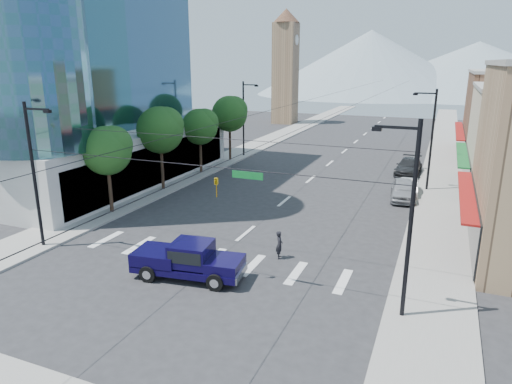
# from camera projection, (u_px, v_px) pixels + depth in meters

# --- Properties ---
(ground) EXTENTS (160.00, 160.00, 0.00)m
(ground) POSITION_uv_depth(u_px,v_px,m) (203.00, 269.00, 25.56)
(ground) COLOR #28282B
(ground) RESTS_ON ground
(sidewalk_left) EXTENTS (4.00, 120.00, 0.15)m
(sidewalk_left) POSITION_uv_depth(u_px,v_px,m) (264.00, 142.00, 65.50)
(sidewalk_left) COLOR gray
(sidewalk_left) RESTS_ON ground
(sidewalk_right) EXTENTS (4.00, 120.00, 0.15)m
(sidewalk_right) POSITION_uv_depth(u_px,v_px,m) (444.00, 155.00, 56.69)
(sidewalk_right) COLOR gray
(sidewalk_right) RESTS_ON ground
(office_tower) EXTENTS (29.50, 27.00, 30.00)m
(office_tower) POSITION_uv_depth(u_px,v_px,m) (26.00, 26.00, 43.54)
(office_tower) COLOR #B7B7B2
(office_tower) RESTS_ON ground
(clock_tower) EXTENTS (4.80, 4.80, 20.40)m
(clock_tower) POSITION_uv_depth(u_px,v_px,m) (286.00, 65.00, 83.80)
(clock_tower) COLOR #8C6B4C
(clock_tower) RESTS_ON ground
(mountain_left) EXTENTS (80.00, 80.00, 22.00)m
(mountain_left) POSITION_uv_depth(u_px,v_px,m) (370.00, 63.00, 161.36)
(mountain_left) COLOR gray
(mountain_left) RESTS_ON ground
(mountain_right) EXTENTS (90.00, 90.00, 18.00)m
(mountain_right) POSITION_uv_depth(u_px,v_px,m) (477.00, 69.00, 157.95)
(mountain_right) COLOR gray
(mountain_right) RESTS_ON ground
(tree_near) EXTENTS (3.65, 3.64, 6.71)m
(tree_near) POSITION_uv_depth(u_px,v_px,m) (109.00, 149.00, 33.67)
(tree_near) COLOR black
(tree_near) RESTS_ON ground
(tree_midnear) EXTENTS (4.09, 4.09, 7.52)m
(tree_midnear) POSITION_uv_depth(u_px,v_px,m) (162.00, 129.00, 39.73)
(tree_midnear) COLOR black
(tree_midnear) RESTS_ON ground
(tree_midfar) EXTENTS (3.65, 3.64, 6.71)m
(tree_midfar) POSITION_uv_depth(u_px,v_px,m) (201.00, 126.00, 46.12)
(tree_midfar) COLOR black
(tree_midfar) RESTS_ON ground
(tree_far) EXTENTS (4.09, 4.09, 7.52)m
(tree_far) POSITION_uv_depth(u_px,v_px,m) (231.00, 113.00, 52.17)
(tree_far) COLOR black
(tree_far) RESTS_ON ground
(signal_rig) EXTENTS (21.80, 0.20, 9.00)m
(signal_rig) POSITION_uv_depth(u_px,v_px,m) (194.00, 195.00, 23.33)
(signal_rig) COLOR black
(signal_rig) RESTS_ON ground
(lamp_pole_nw) EXTENTS (2.00, 0.25, 9.00)m
(lamp_pole_nw) POSITION_uv_depth(u_px,v_px,m) (244.00, 116.00, 54.78)
(lamp_pole_nw) COLOR black
(lamp_pole_nw) RESTS_ON ground
(lamp_pole_ne) EXTENTS (2.00, 0.25, 9.00)m
(lamp_pole_ne) POSITION_uv_depth(u_px,v_px,m) (430.00, 136.00, 39.84)
(lamp_pole_ne) COLOR black
(lamp_pole_ne) RESTS_ON ground
(pickup_truck) EXTENTS (6.24, 2.95, 2.03)m
(pickup_truck) POSITION_uv_depth(u_px,v_px,m) (188.00, 259.00, 24.29)
(pickup_truck) COLOR #0D0737
(pickup_truck) RESTS_ON ground
(pedestrian) EXTENTS (0.62, 0.73, 1.69)m
(pedestrian) POSITION_uv_depth(u_px,v_px,m) (279.00, 245.00, 26.78)
(pedestrian) COLOR black
(pedestrian) RESTS_ON ground
(parked_car_near) EXTENTS (2.53, 5.23, 1.72)m
(parked_car_near) POSITION_uv_depth(u_px,v_px,m) (403.00, 189.00, 38.31)
(parked_car_near) COLOR #A4A4A9
(parked_car_near) RESTS_ON ground
(parked_car_mid) EXTENTS (1.72, 4.15, 1.34)m
(parked_car_mid) POSITION_uv_depth(u_px,v_px,m) (409.00, 187.00, 39.84)
(parked_car_mid) COLOR white
(parked_car_mid) RESTS_ON ground
(parked_car_far) EXTENTS (2.60, 5.75, 1.63)m
(parked_car_far) POSITION_uv_depth(u_px,v_px,m) (409.00, 167.00, 46.90)
(parked_car_far) COLOR #272729
(parked_car_far) RESTS_ON ground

